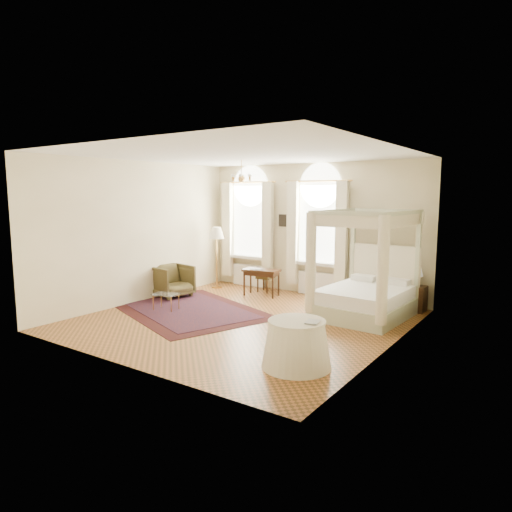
{
  "coord_description": "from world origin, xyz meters",
  "views": [
    {
      "loc": [
        5.32,
        -7.26,
        2.55
      ],
      "look_at": [
        0.05,
        0.4,
        1.27
      ],
      "focal_mm": 32.0,
      "sensor_mm": 36.0,
      "label": 1
    }
  ],
  "objects_px": {
    "nightstand": "(416,299)",
    "writing_desk": "(261,273)",
    "coffee_table": "(166,295)",
    "stool": "(265,278)",
    "side_table": "(297,344)",
    "canopy_bed": "(365,293)",
    "armchair": "(172,281)",
    "floor_lamp": "(216,236)"
  },
  "relations": [
    {
      "from": "coffee_table",
      "to": "side_table",
      "type": "xyz_separation_m",
      "value": [
        4.01,
        -1.28,
        0.02
      ]
    },
    {
      "from": "armchair",
      "to": "floor_lamp",
      "type": "xyz_separation_m",
      "value": [
        0.21,
        1.49,
        1.02
      ]
    },
    {
      "from": "side_table",
      "to": "writing_desk",
      "type": "bearing_deg",
      "value": 130.1
    },
    {
      "from": "coffee_table",
      "to": "side_table",
      "type": "height_order",
      "value": "side_table"
    },
    {
      "from": "stool",
      "to": "side_table",
      "type": "bearing_deg",
      "value": -51.53
    },
    {
      "from": "nightstand",
      "to": "writing_desk",
      "type": "relative_size",
      "value": 0.6
    },
    {
      "from": "writing_desk",
      "to": "coffee_table",
      "type": "height_order",
      "value": "writing_desk"
    },
    {
      "from": "coffee_table",
      "to": "side_table",
      "type": "relative_size",
      "value": 0.58
    },
    {
      "from": "stool",
      "to": "armchair",
      "type": "distance_m",
      "value": 2.39
    },
    {
      "from": "nightstand",
      "to": "side_table",
      "type": "bearing_deg",
      "value": -97.44
    },
    {
      "from": "canopy_bed",
      "to": "side_table",
      "type": "xyz_separation_m",
      "value": [
        0.21,
        -3.21,
        -0.16
      ]
    },
    {
      "from": "canopy_bed",
      "to": "stool",
      "type": "relative_size",
      "value": 5.16
    },
    {
      "from": "nightstand",
      "to": "coffee_table",
      "type": "height_order",
      "value": "nightstand"
    },
    {
      "from": "canopy_bed",
      "to": "stool",
      "type": "bearing_deg",
      "value": 164.02
    },
    {
      "from": "nightstand",
      "to": "stool",
      "type": "xyz_separation_m",
      "value": [
        -3.8,
        -0.2,
        0.07
      ]
    },
    {
      "from": "coffee_table",
      "to": "side_table",
      "type": "bearing_deg",
      "value": -17.65
    },
    {
      "from": "nightstand",
      "to": "coffee_table",
      "type": "xyz_separation_m",
      "value": [
        -4.57,
        -3.0,
        0.05
      ]
    },
    {
      "from": "canopy_bed",
      "to": "side_table",
      "type": "relative_size",
      "value": 2.13
    },
    {
      "from": "armchair",
      "to": "side_table",
      "type": "height_order",
      "value": "armchair"
    },
    {
      "from": "nightstand",
      "to": "floor_lamp",
      "type": "distance_m",
      "value": 5.34
    },
    {
      "from": "canopy_bed",
      "to": "nightstand",
      "type": "bearing_deg",
      "value": 54.42
    },
    {
      "from": "writing_desk",
      "to": "floor_lamp",
      "type": "height_order",
      "value": "floor_lamp"
    },
    {
      "from": "canopy_bed",
      "to": "side_table",
      "type": "bearing_deg",
      "value": -86.33
    },
    {
      "from": "writing_desk",
      "to": "floor_lamp",
      "type": "relative_size",
      "value": 0.57
    },
    {
      "from": "canopy_bed",
      "to": "armchair",
      "type": "bearing_deg",
      "value": -168.98
    },
    {
      "from": "coffee_table",
      "to": "floor_lamp",
      "type": "height_order",
      "value": "floor_lamp"
    },
    {
      "from": "canopy_bed",
      "to": "stool",
      "type": "xyz_separation_m",
      "value": [
        -3.04,
        0.87,
        -0.15
      ]
    },
    {
      "from": "canopy_bed",
      "to": "coffee_table",
      "type": "relative_size",
      "value": 3.71
    },
    {
      "from": "canopy_bed",
      "to": "writing_desk",
      "type": "relative_size",
      "value": 2.33
    },
    {
      "from": "coffee_table",
      "to": "writing_desk",
      "type": "bearing_deg",
      "value": 68.57
    },
    {
      "from": "stool",
      "to": "floor_lamp",
      "type": "relative_size",
      "value": 0.26
    },
    {
      "from": "armchair",
      "to": "stool",
      "type": "bearing_deg",
      "value": -31.31
    },
    {
      "from": "nightstand",
      "to": "writing_desk",
      "type": "height_order",
      "value": "writing_desk"
    },
    {
      "from": "writing_desk",
      "to": "coffee_table",
      "type": "distance_m",
      "value": 2.57
    },
    {
      "from": "writing_desk",
      "to": "floor_lamp",
      "type": "xyz_separation_m",
      "value": [
        -1.56,
        0.14,
        0.84
      ]
    },
    {
      "from": "writing_desk",
      "to": "side_table",
      "type": "xyz_separation_m",
      "value": [
        3.08,
        -3.65,
        -0.23
      ]
    },
    {
      "from": "floor_lamp",
      "to": "side_table",
      "type": "xyz_separation_m",
      "value": [
        4.64,
        -3.79,
        -1.06
      ]
    },
    {
      "from": "armchair",
      "to": "writing_desk",
      "type": "bearing_deg",
      "value": -41.89
    },
    {
      "from": "writing_desk",
      "to": "stool",
      "type": "relative_size",
      "value": 2.21
    },
    {
      "from": "stool",
      "to": "armchair",
      "type": "xyz_separation_m",
      "value": [
        -1.6,
        -1.77,
        0.04
      ]
    },
    {
      "from": "nightstand",
      "to": "side_table",
      "type": "relative_size",
      "value": 0.54
    },
    {
      "from": "canopy_bed",
      "to": "floor_lamp",
      "type": "xyz_separation_m",
      "value": [
        -4.43,
        0.58,
        0.91
      ]
    }
  ]
}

